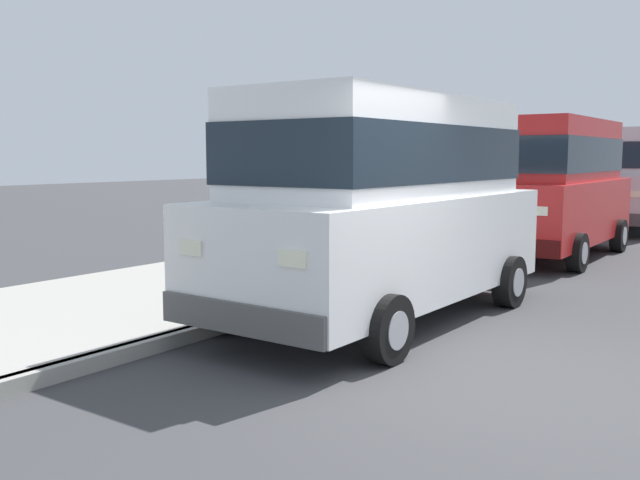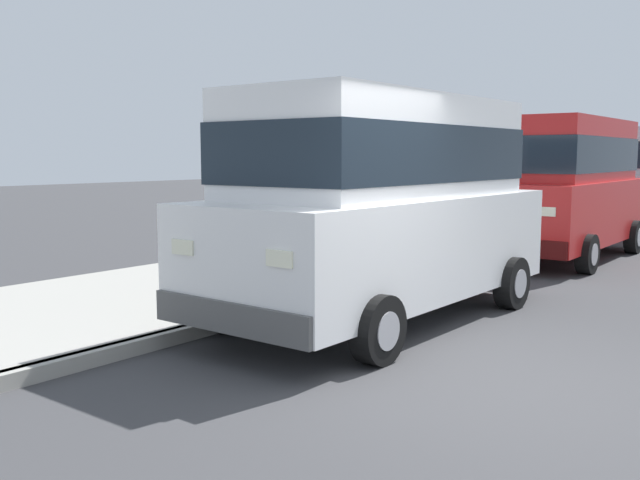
% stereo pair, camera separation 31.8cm
% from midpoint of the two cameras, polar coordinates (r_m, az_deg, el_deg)
% --- Properties ---
extents(ground_plane, '(80.00, 80.00, 0.00)m').
position_cam_midpoint_polar(ground_plane, '(6.05, 14.15, -11.36)').
color(ground_plane, '#38383A').
extents(curb, '(0.16, 64.00, 0.14)m').
position_cam_midpoint_polar(curb, '(7.72, -8.73, -6.73)').
color(curb, gray).
rests_on(curb, ground).
extents(sidewalk, '(3.60, 64.00, 0.14)m').
position_cam_midpoint_polar(sidewalk, '(9.04, -17.02, -4.96)').
color(sidewalk, '#99968E').
rests_on(sidewalk, ground).
extents(car_white_van, '(2.18, 4.92, 2.52)m').
position_cam_midpoint_polar(car_white_van, '(8.00, 3.94, 3.41)').
color(car_white_van, white).
rests_on(car_white_van, ground).
extents(car_red_van, '(2.17, 4.92, 2.52)m').
position_cam_midpoint_polar(car_red_van, '(13.63, 17.33, 4.51)').
color(car_red_van, red).
rests_on(car_red_van, ground).
extents(car_silver_van, '(2.24, 4.95, 2.52)m').
position_cam_midpoint_polar(car_silver_van, '(19.41, 23.04, 4.87)').
color(car_silver_van, '#BCBCC1').
rests_on(car_silver_van, ground).
extents(dog_black, '(0.30, 0.74, 0.49)m').
position_cam_midpoint_polar(dog_black, '(9.58, -7.19, -1.88)').
color(dog_black, black).
rests_on(dog_black, sidewalk).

